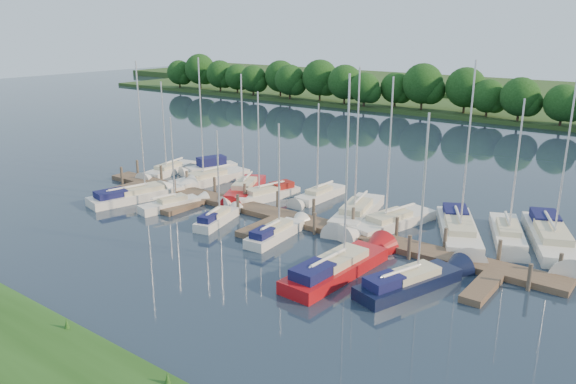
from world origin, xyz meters
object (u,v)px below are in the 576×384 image
Objects in this scene: dock at (279,219)px; sailboat_n_0 at (168,171)px; motorboat at (210,168)px; sailboat_n_5 at (319,196)px; sailboat_s_2 at (218,219)px.

sailboat_n_0 is at bearing 165.89° from dock.
sailboat_n_0 is 4.12m from motorboat.
sailboat_n_0 reaches higher than sailboat_n_5.
sailboat_n_5 reaches higher than sailboat_s_2.
sailboat_n_5 is at bearing 59.81° from sailboat_s_2.
sailboat_n_0 reaches higher than motorboat.
sailboat_n_5 is (-0.79, 6.42, 0.07)m from dock.
motorboat is (-14.54, 7.38, 0.18)m from dock.
dock is 4.26× the size of sailboat_n_0.
dock is 6.89× the size of motorboat.
motorboat is 13.79m from sailboat_n_5.
motorboat is at bearing -2.74° from sailboat_n_5.
sailboat_n_5 reaches higher than dock.
sailboat_s_2 is (-3.43, -3.07, 0.12)m from dock.
motorboat is at bearing 122.14° from sailboat_s_2.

